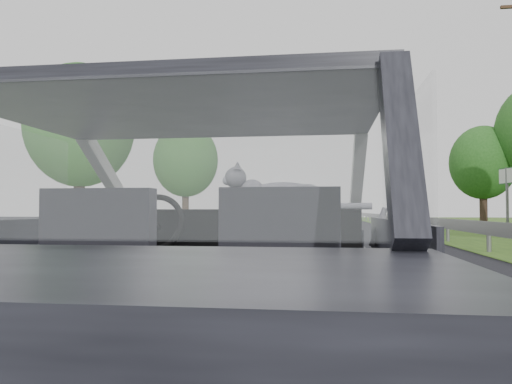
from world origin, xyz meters
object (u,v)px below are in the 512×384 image
(subject_car, at_px, (208,263))
(highway_sign, at_px, (507,202))
(cat, at_px, (283,194))
(other_car, at_px, (289,216))

(subject_car, distance_m, highway_sign, 19.04)
(subject_car, xyz_separation_m, cat, (0.33, 0.58, 0.37))
(subject_car, height_order, other_car, other_car)
(cat, distance_m, other_car, 15.52)
(highway_sign, bearing_deg, subject_car, -124.08)
(other_car, bearing_deg, highway_sign, 16.84)
(subject_car, distance_m, cat, 0.77)
(other_car, bearing_deg, subject_car, -80.54)
(cat, bearing_deg, other_car, 88.86)
(subject_car, relative_size, cat, 6.17)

